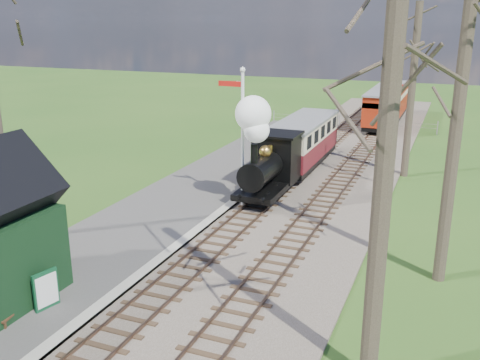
# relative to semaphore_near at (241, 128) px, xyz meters

# --- Properties ---
(distant_hills) EXTENTS (114.40, 48.00, 22.02)m
(distant_hills) POSITION_rel_semaphore_near_xyz_m (2.17, 48.38, -19.83)
(distant_hills) COLOR #385B23
(distant_hills) RESTS_ON ground
(ballast_bed) EXTENTS (8.00, 60.00, 0.10)m
(ballast_bed) POSITION_rel_semaphore_near_xyz_m (2.07, 6.00, -3.57)
(ballast_bed) COLOR brown
(ballast_bed) RESTS_ON ground
(track_near) EXTENTS (1.60, 60.00, 0.15)m
(track_near) POSITION_rel_semaphore_near_xyz_m (0.77, 6.00, -3.52)
(track_near) COLOR brown
(track_near) RESTS_ON ground
(track_far) EXTENTS (1.60, 60.00, 0.15)m
(track_far) POSITION_rel_semaphore_near_xyz_m (3.37, 6.00, -3.52)
(track_far) COLOR brown
(track_far) RESTS_ON ground
(platform) EXTENTS (5.00, 44.00, 0.20)m
(platform) POSITION_rel_semaphore_near_xyz_m (-2.73, -2.00, -3.52)
(platform) COLOR #474442
(platform) RESTS_ON ground
(coping_strip) EXTENTS (0.40, 44.00, 0.21)m
(coping_strip) POSITION_rel_semaphore_near_xyz_m (-0.43, -2.00, -3.52)
(coping_strip) COLOR #B2AD9E
(coping_strip) RESTS_ON ground
(semaphore_near) EXTENTS (1.22, 0.24, 6.22)m
(semaphore_near) POSITION_rel_semaphore_near_xyz_m (0.00, 0.00, 0.00)
(semaphore_near) COLOR silver
(semaphore_near) RESTS_ON ground
(semaphore_far) EXTENTS (1.22, 0.24, 5.72)m
(semaphore_far) POSITION_rel_semaphore_near_xyz_m (5.14, 6.00, -0.27)
(semaphore_far) COLOR silver
(semaphore_far) RESTS_ON ground
(bare_trees) EXTENTS (15.51, 22.39, 12.00)m
(bare_trees) POSITION_rel_semaphore_near_xyz_m (2.10, -5.90, 1.59)
(bare_trees) COLOR #382D23
(bare_trees) RESTS_ON ground
(fence_line) EXTENTS (12.60, 0.08, 1.00)m
(fence_line) POSITION_rel_semaphore_near_xyz_m (1.07, 20.00, -3.07)
(fence_line) COLOR slate
(fence_line) RESTS_ON ground
(locomotive) EXTENTS (1.96, 4.58, 4.90)m
(locomotive) POSITION_rel_semaphore_near_xyz_m (0.76, 1.26, -1.38)
(locomotive) COLOR black
(locomotive) RESTS_ON ground
(coach) EXTENTS (2.29, 7.84, 2.41)m
(coach) POSITION_rel_semaphore_near_xyz_m (0.77, 7.32, -1.98)
(coach) COLOR black
(coach) RESTS_ON ground
(red_carriage_a) EXTENTS (2.28, 5.65, 2.40)m
(red_carriage_a) POSITION_rel_semaphore_near_xyz_m (3.37, 19.86, -1.99)
(red_carriage_a) COLOR black
(red_carriage_a) RESTS_ON ground
(red_carriage_b) EXTENTS (2.28, 5.65, 2.40)m
(red_carriage_b) POSITION_rel_semaphore_near_xyz_m (3.37, 25.36, -1.99)
(red_carriage_b) COLOR black
(red_carriage_b) RESTS_ON ground
(sign_board) EXTENTS (0.28, 0.77, 1.14)m
(sign_board) POSITION_rel_semaphore_near_xyz_m (-1.71, -10.51, -2.85)
(sign_board) COLOR #0D3F22
(sign_board) RESTS_ON platform
(bench) EXTENTS (0.63, 1.41, 0.78)m
(bench) POSITION_rel_semaphore_near_xyz_m (-2.36, -11.27, -3.06)
(bench) COLOR #422917
(bench) RESTS_ON platform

